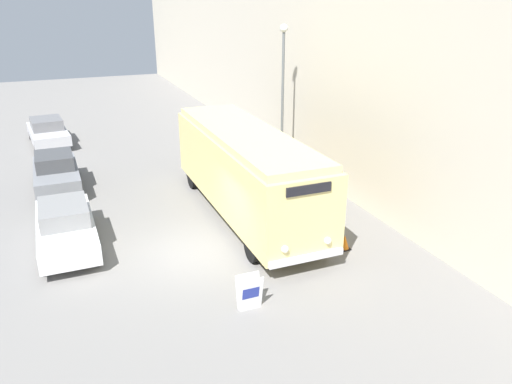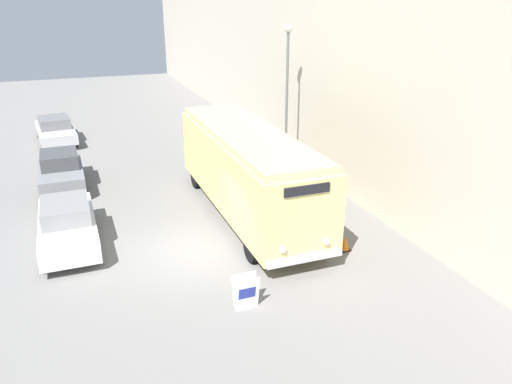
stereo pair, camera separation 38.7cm
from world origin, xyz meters
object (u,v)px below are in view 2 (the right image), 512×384
Objects in this scene: vintage_bus at (248,168)px; parked_car_far at (55,130)px; traffic_cone at (345,243)px; parked_car_mid at (61,170)px; parked_car_near at (67,224)px; sign_board at (246,292)px; streetlamp at (287,80)px.

vintage_bus reaches higher than parked_car_far.
traffic_cone is at bearing -63.18° from vintage_bus.
parked_car_mid is at bearing 132.22° from traffic_cone.
traffic_cone is at bearing -23.81° from parked_car_near.
parked_car_mid is (-6.65, 5.58, -1.05)m from vintage_bus.
sign_board is at bearing -69.23° from parked_car_mid.
sign_board is 4.60m from traffic_cone.
sign_board is 0.23× the size of parked_car_mid.
traffic_cone is (8.52, -3.70, -0.51)m from parked_car_near.
vintage_bus reaches higher than parked_car_near.
traffic_cone is at bearing -68.46° from parked_car_far.
vintage_bus is 5.69m from streetlamp.
parked_car_mid is (-9.96, 1.68, -3.54)m from streetlamp.
streetlamp is 14.31m from parked_car_far.
parked_car_mid is at bearing 111.32° from sign_board.
parked_car_near is at bearing 156.51° from traffic_cone.
vintage_bus is 2.18× the size of parked_car_near.
streetlamp is 11.26m from parked_car_near.
parked_car_mid is 12.86m from traffic_cone.
streetlamp is 8.93m from traffic_cone.
streetlamp is 1.60× the size of parked_car_mid.
parked_car_near is at bearing -178.02° from vintage_bus.
sign_board is (-2.18, -5.85, -1.38)m from vintage_bus.
streetlamp reaches higher than traffic_cone.
parked_car_mid is at bearing 139.97° from vintage_bus.
parked_car_near is (-4.35, 5.62, 0.28)m from sign_board.
parked_car_near is at bearing -157.28° from streetlamp.
parked_car_mid reaches higher than parked_car_far.
sign_board is 7.12m from parked_car_near.
parked_car_mid is 8.26× the size of traffic_cone.
sign_board is 12.27m from parked_car_mid.
streetlamp reaches higher than sign_board.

